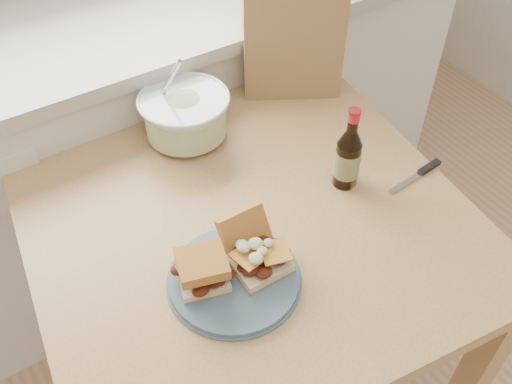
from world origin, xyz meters
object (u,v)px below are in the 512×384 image
dining_table (247,245)px  coleslaw_bowl (185,117)px  paper_bag (292,28)px  beer_bottle (348,157)px  plate (234,279)px

dining_table → coleslaw_bowl: (0.01, 0.31, 0.17)m
coleslaw_bowl → paper_bag: paper_bag is taller
coleslaw_bowl → beer_bottle: bearing=-56.9°
dining_table → coleslaw_bowl: 0.35m
dining_table → paper_bag: (0.37, 0.36, 0.28)m
coleslaw_bowl → dining_table: bearing=-92.7°
plate → beer_bottle: size_ratio=1.23×
plate → paper_bag: size_ratio=0.77×
dining_table → coleslaw_bowl: size_ratio=4.61×
dining_table → beer_bottle: size_ratio=4.96×
coleslaw_bowl → paper_bag: size_ratio=0.67×
plate → beer_bottle: bearing=15.9°
dining_table → plate: bearing=-122.6°
beer_bottle → paper_bag: size_ratio=0.63×
coleslaw_bowl → paper_bag: 0.38m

